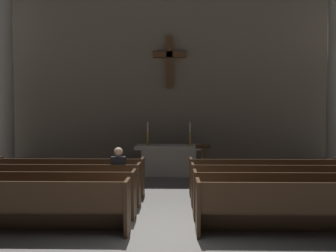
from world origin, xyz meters
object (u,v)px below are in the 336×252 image
(pew_right_row_2, at_px, (289,195))
(candlestick_right, at_px, (190,138))
(lone_worshipper, at_px, (119,175))
(pew_left_row_1, at_px, (21,206))
(candlestick_left, at_px, (148,137))
(pew_right_row_1, at_px, (307,208))
(pew_left_row_2, at_px, (41,194))
(altar, at_px, (169,159))
(pew_left_row_3, at_px, (57,184))
(pew_right_row_4, at_px, (265,177))
(column_left_second, at_px, (2,84))
(pew_left_row_4, at_px, (70,176))
(lectern, at_px, (203,164))
(pew_right_row_3, at_px, (275,185))

(pew_right_row_2, xyz_separation_m, candlestick_right, (-1.75, 4.82, 0.78))
(candlestick_right, bearing_deg, lone_worshipper, -114.71)
(pew_left_row_1, relative_size, candlestick_left, 4.91)
(pew_right_row_1, distance_m, candlestick_right, 6.09)
(pew_right_row_1, bearing_deg, pew_left_row_2, 168.87)
(altar, xyz_separation_m, candlestick_left, (-0.70, 0.00, 0.73))
(pew_right_row_2, distance_m, lone_worshipper, 3.65)
(pew_left_row_3, height_order, candlestick_left, candlestick_left)
(candlestick_left, bearing_deg, pew_right_row_1, -61.40)
(pew_right_row_2, bearing_deg, pew_left_row_1, -168.87)
(pew_left_row_2, distance_m, pew_right_row_4, 5.27)
(pew_left_row_1, height_order, pew_right_row_2, same)
(column_left_second, bearing_deg, pew_left_row_1, -61.75)
(candlestick_right, bearing_deg, pew_left_row_2, -123.20)
(pew_right_row_2, relative_size, lone_worshipper, 2.84)
(pew_left_row_2, bearing_deg, pew_left_row_1, -90.00)
(pew_right_row_2, xyz_separation_m, pew_right_row_4, (0.00, 1.93, 0.00))
(pew_left_row_4, relative_size, lectern, 3.25)
(pew_right_row_4, bearing_deg, pew_left_row_2, -158.52)
(altar, bearing_deg, pew_right_row_2, -63.02)
(pew_right_row_2, bearing_deg, pew_left_row_2, 180.00)
(candlestick_right, bearing_deg, pew_right_row_4, -58.75)
(lone_worshipper, bearing_deg, pew_left_row_1, -125.36)
(pew_right_row_2, bearing_deg, pew_left_row_4, 158.52)
(pew_right_row_4, xyz_separation_m, candlestick_right, (-1.75, 2.89, 0.78))
(pew_left_row_1, relative_size, pew_right_row_3, 1.00)
(candlestick_left, height_order, lone_worshipper, candlestick_left)
(pew_left_row_4, bearing_deg, pew_left_row_1, -90.00)
(pew_left_row_2, xyz_separation_m, lectern, (3.49, 3.62, 0.07))
(pew_right_row_3, bearing_deg, lectern, 118.07)
(lectern, bearing_deg, pew_right_row_3, -61.93)
(altar, height_order, candlestick_left, candlestick_left)
(pew_left_row_2, xyz_separation_m, candlestick_right, (3.15, 4.82, 0.78))
(candlestick_left, bearing_deg, column_left_second, -177.26)
(column_left_second, bearing_deg, altar, 2.39)
(pew_left_row_4, xyz_separation_m, pew_right_row_2, (4.90, -1.93, 0.00))
(lone_worshipper, bearing_deg, pew_left_row_3, -178.41)
(column_left_second, xyz_separation_m, lone_worshipper, (4.38, -3.59, -2.33))
(column_left_second, xyz_separation_m, candlestick_left, (4.74, 0.23, -1.77))
(pew_left_row_4, bearing_deg, pew_right_row_1, -30.55)
(pew_right_row_2, xyz_separation_m, column_left_second, (-7.89, 4.59, 2.55))
(pew_right_row_2, relative_size, candlestick_left, 4.91)
(candlestick_left, bearing_deg, lone_worshipper, -95.32)
(pew_left_row_2, relative_size, pew_right_row_3, 1.00)
(pew_left_row_4, bearing_deg, pew_right_row_4, 0.00)
(lone_worshipper, bearing_deg, lectern, 51.32)
(pew_right_row_1, xyz_separation_m, candlestick_left, (-3.15, 5.78, 0.78))
(altar, relative_size, candlestick_left, 2.88)
(altar, distance_m, candlestick_right, 1.01)
(pew_left_row_2, xyz_separation_m, column_left_second, (-2.99, 4.59, 2.55))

